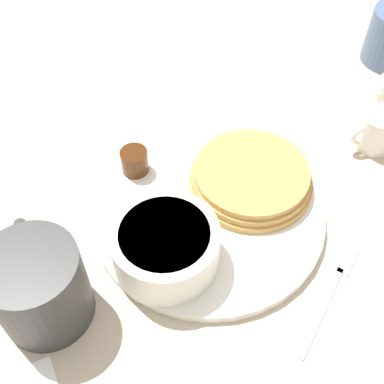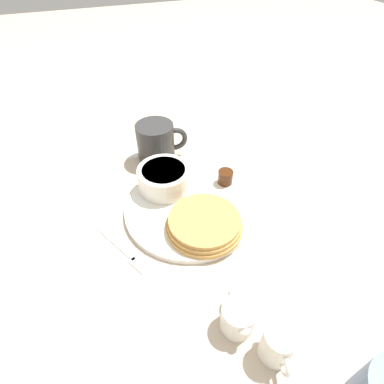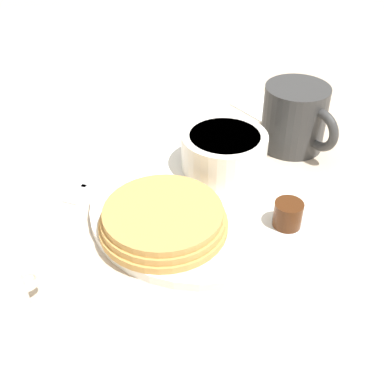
{
  "view_description": "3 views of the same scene",
  "coord_description": "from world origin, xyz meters",
  "views": [
    {
      "loc": [
        -0.28,
        0.2,
        0.47
      ],
      "look_at": [
        0.02,
        0.01,
        0.04
      ],
      "focal_mm": 45.0,
      "sensor_mm": 36.0,
      "label": 1
    },
    {
      "loc": [
        -0.15,
        -0.42,
        0.47
      ],
      "look_at": [
        0.01,
        0.0,
        0.05
      ],
      "focal_mm": 28.0,
      "sensor_mm": 36.0,
      "label": 2
    },
    {
      "loc": [
        0.33,
        -0.34,
        0.39
      ],
      "look_at": [
        0.01,
        -0.02,
        0.04
      ],
      "focal_mm": 45.0,
      "sensor_mm": 36.0,
      "label": 3
    }
  ],
  "objects": [
    {
      "name": "ground_plane",
      "position": [
        0.0,
        0.0,
        0.0
      ],
      "size": [
        4.0,
        4.0,
        0.0
      ],
      "primitive_type": "plane",
      "color": "#C6B299"
    },
    {
      "name": "pancake_stack",
      "position": [
        0.01,
        -0.07,
        0.03
      ],
      "size": [
        0.15,
        0.15,
        0.03
      ],
      "color": "tan",
      "rests_on": "plate"
    },
    {
      "name": "plate",
      "position": [
        0.0,
        0.0,
        0.01
      ],
      "size": [
        0.28,
        0.28,
        0.01
      ],
      "color": "white",
      "rests_on": "ground_plane"
    },
    {
      "name": "creamer_pitcher_near",
      "position": [
        -0.02,
        -0.25,
        0.03
      ],
      "size": [
        0.05,
        0.07,
        0.05
      ],
      "color": "white",
      "rests_on": "ground_plane"
    },
    {
      "name": "syrup_cup",
      "position": [
        0.1,
        0.04,
        0.03
      ],
      "size": [
        0.03,
        0.03,
        0.03
      ],
      "color": "#47230F",
      "rests_on": "plate"
    },
    {
      "name": "bowl",
      "position": [
        -0.03,
        0.08,
        0.04
      ],
      "size": [
        0.12,
        0.12,
        0.05
      ],
      "color": "white",
      "rests_on": "plate"
    },
    {
      "name": "butter_ramekin",
      "position": [
        -0.03,
        0.11,
        0.03
      ],
      "size": [
        0.04,
        0.04,
        0.04
      ],
      "color": "white",
      "rests_on": "plate"
    },
    {
      "name": "creamer_pitcher_far",
      "position": [
        0.01,
        -0.31,
        0.03
      ],
      "size": [
        0.05,
        0.07,
        0.07
      ],
      "color": "white",
      "rests_on": "ground_plane"
    },
    {
      "name": "coffee_mug",
      "position": [
        -0.01,
        0.21,
        0.05
      ],
      "size": [
        0.13,
        0.09,
        0.1
      ],
      "color": "#333333",
      "rests_on": "ground_plane"
    },
    {
      "name": "napkin",
      "position": [
        -0.11,
        0.27,
        0.0
      ],
      "size": [
        0.12,
        0.09,
        0.0
      ],
      "color": "white",
      "rests_on": "ground_plane"
    },
    {
      "name": "fork",
      "position": [
        -0.15,
        -0.06,
        0.0
      ],
      "size": [
        0.08,
        0.14,
        0.0
      ],
      "color": "silver",
      "rests_on": "ground_plane"
    }
  ]
}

